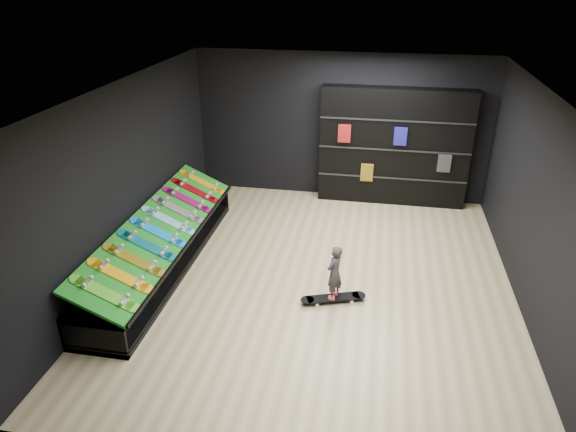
% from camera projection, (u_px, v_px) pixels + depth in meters
% --- Properties ---
extents(floor, '(6.00, 7.00, 0.01)m').
position_uv_depth(floor, '(317.00, 281.00, 8.12)').
color(floor, tan).
rests_on(floor, ground).
extents(ceiling, '(6.00, 7.00, 0.01)m').
position_uv_depth(ceiling, '(322.00, 90.00, 6.81)').
color(ceiling, white).
rests_on(ceiling, ground).
extents(wall_back, '(6.00, 0.02, 3.00)m').
position_uv_depth(wall_back, '(341.00, 127.00, 10.56)').
color(wall_back, black).
rests_on(wall_back, ground).
extents(wall_front, '(6.00, 0.02, 3.00)m').
position_uv_depth(wall_front, '(268.00, 355.00, 4.37)').
color(wall_front, black).
rests_on(wall_front, ground).
extents(wall_left, '(0.02, 7.00, 3.00)m').
position_uv_depth(wall_left, '(127.00, 180.00, 7.95)').
color(wall_left, black).
rests_on(wall_left, ground).
extents(wall_right, '(0.02, 7.00, 3.00)m').
position_uv_depth(wall_right, '(538.00, 210.00, 6.98)').
color(wall_right, black).
rests_on(wall_right, ground).
extents(display_rack, '(0.90, 4.50, 0.50)m').
position_uv_depth(display_rack, '(163.00, 252.00, 8.42)').
color(display_rack, black).
rests_on(display_rack, ground).
extents(turf_ramp, '(0.92, 4.50, 0.46)m').
position_uv_depth(turf_ramp, '(163.00, 228.00, 8.21)').
color(turf_ramp, '#106714').
rests_on(turf_ramp, display_rack).
extents(back_shelving, '(2.98, 0.35, 2.38)m').
position_uv_depth(back_shelving, '(394.00, 147.00, 10.36)').
color(back_shelving, black).
rests_on(back_shelving, ground).
extents(floor_skateboard, '(1.00, 0.53, 0.09)m').
position_uv_depth(floor_skateboard, '(333.00, 300.00, 7.59)').
color(floor_skateboard, black).
rests_on(floor_skateboard, ground).
extents(child, '(0.21, 0.23, 0.51)m').
position_uv_depth(child, '(334.00, 282.00, 7.45)').
color(child, black).
rests_on(child, floor_skateboard).
extents(display_board_0, '(0.93, 0.22, 0.50)m').
position_uv_depth(display_board_0, '(105.00, 293.00, 6.52)').
color(display_board_0, green).
rests_on(display_board_0, turf_ramp).
extents(display_board_1, '(0.93, 0.22, 0.50)m').
position_uv_depth(display_board_1, '(120.00, 276.00, 6.89)').
color(display_board_1, yellow).
rests_on(display_board_1, turf_ramp).
extents(display_board_2, '(0.93, 0.22, 0.50)m').
position_uv_depth(display_board_2, '(134.00, 260.00, 7.27)').
color(display_board_2, yellow).
rests_on(display_board_2, turf_ramp).
extents(display_board_3, '(0.93, 0.22, 0.50)m').
position_uv_depth(display_board_3, '(147.00, 245.00, 7.64)').
color(display_board_3, '#0C8C99').
rests_on(display_board_3, turf_ramp).
extents(display_board_4, '(0.93, 0.22, 0.50)m').
position_uv_depth(display_board_4, '(158.00, 232.00, 8.01)').
color(display_board_4, blue).
rests_on(display_board_4, turf_ramp).
extents(display_board_5, '(0.93, 0.22, 0.50)m').
position_uv_depth(display_board_5, '(169.00, 221.00, 8.39)').
color(display_board_5, '#0CB2E5').
rests_on(display_board_5, turf_ramp).
extents(display_board_6, '(0.93, 0.22, 0.50)m').
position_uv_depth(display_board_6, '(178.00, 210.00, 8.76)').
color(display_board_6, black).
rests_on(display_board_6, turf_ramp).
extents(display_board_7, '(0.93, 0.22, 0.50)m').
position_uv_depth(display_board_7, '(187.00, 200.00, 9.13)').
color(display_board_7, '#E5198C').
rests_on(display_board_7, turf_ramp).
extents(display_board_8, '(0.93, 0.22, 0.50)m').
position_uv_depth(display_board_8, '(195.00, 191.00, 9.51)').
color(display_board_8, red).
rests_on(display_board_8, turf_ramp).
extents(display_board_9, '(0.93, 0.22, 0.50)m').
position_uv_depth(display_board_9, '(202.00, 182.00, 9.88)').
color(display_board_9, orange).
rests_on(display_board_9, turf_ramp).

